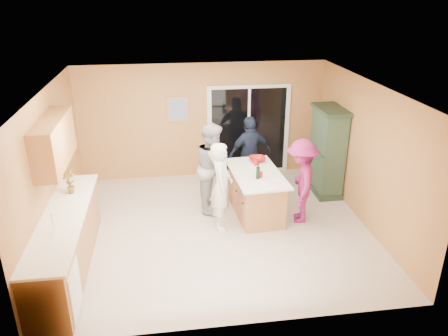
{
  "coord_description": "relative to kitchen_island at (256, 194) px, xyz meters",
  "views": [
    {
      "loc": [
        -0.84,
        -6.93,
        4.15
      ],
      "look_at": [
        0.15,
        0.1,
        1.15
      ],
      "focal_mm": 35.0,
      "sensor_mm": 36.0,
      "label": 1
    }
  ],
  "objects": [
    {
      "name": "woman_navy",
      "position": [
        0.11,
        1.13,
        0.41
      ],
      "size": [
        1.02,
        0.61,
        1.63
      ],
      "primitive_type": "imported",
      "rotation": [
        0.0,
        0.0,
        3.38
      ],
      "color": "#191F37",
      "rests_on": "floor"
    },
    {
      "name": "tumbler_far",
      "position": [
        0.03,
        -0.23,
        0.51
      ],
      "size": [
        0.09,
        0.09,
        0.11
      ],
      "primitive_type": "cylinder",
      "rotation": [
        0.0,
        0.0,
        0.16
      ],
      "color": "#A61412",
      "rests_on": "kitchen_island"
    },
    {
      "name": "woman_magenta",
      "position": [
        0.76,
        -0.37,
        0.39
      ],
      "size": [
        0.84,
        1.15,
        1.6
      ],
      "primitive_type": "imported",
      "rotation": [
        0.0,
        0.0,
        -1.82
      ],
      "color": "#881D4E",
      "rests_on": "floor"
    },
    {
      "name": "wine_bottle",
      "position": [
        -0.03,
        -0.28,
        0.58
      ],
      "size": [
        0.07,
        0.07,
        0.31
      ],
      "rotation": [
        0.0,
        0.0,
        -0.14
      ],
      "color": "black",
      "rests_on": "kitchen_island"
    },
    {
      "name": "ceiling",
      "position": [
        -0.82,
        -0.46,
        2.19
      ],
      "size": [
        5.5,
        5.0,
        0.1
      ],
      "primitive_type": "cube",
      "color": "white",
      "rests_on": "wall_back"
    },
    {
      "name": "wall_back",
      "position": [
        -0.82,
        2.04,
        0.89
      ],
      "size": [
        5.5,
        0.1,
        2.6
      ],
      "primitive_type": "cube",
      "color": "tan",
      "rests_on": "ground"
    },
    {
      "name": "framed_picture",
      "position": [
        -1.37,
        2.01,
        1.19
      ],
      "size": [
        0.46,
        0.04,
        0.56
      ],
      "color": "tan",
      "rests_on": "wall_back"
    },
    {
      "name": "sliding_door",
      "position": [
        0.23,
        2.0,
        0.64
      ],
      "size": [
        1.9,
        0.07,
        2.1
      ],
      "color": "silver",
      "rests_on": "floor"
    },
    {
      "name": "wall_left",
      "position": [
        -3.57,
        -0.46,
        0.89
      ],
      "size": [
        0.1,
        5.0,
        2.6
      ],
      "primitive_type": "cube",
      "color": "tan",
      "rests_on": "ground"
    },
    {
      "name": "serving_bowl",
      "position": [
        0.14,
        0.57,
        0.5
      ],
      "size": [
        0.34,
        0.34,
        0.08
      ],
      "primitive_type": "imported",
      "rotation": [
        0.0,
        0.0,
        -0.02
      ],
      "color": "#A61412",
      "rests_on": "kitchen_island"
    },
    {
      "name": "left_cabinet_run",
      "position": [
        -3.27,
        -1.51,
        0.06
      ],
      "size": [
        0.65,
        3.05,
        1.24
      ],
      "color": "#A86C41",
      "rests_on": "floor"
    },
    {
      "name": "floor",
      "position": [
        -0.82,
        -0.46,
        -0.41
      ],
      "size": [
        5.5,
        5.5,
        0.0
      ],
      "primitive_type": "plane",
      "color": "beige",
      "rests_on": "ground"
    },
    {
      "name": "green_hutch",
      "position": [
        1.67,
        0.76,
        0.5
      ],
      "size": [
        0.53,
        1.01,
        1.86
      ],
      "color": "#223726",
      "rests_on": "floor"
    },
    {
      "name": "woman_white",
      "position": [
        -0.72,
        -0.4,
        0.41
      ],
      "size": [
        0.48,
        0.65,
        1.63
      ],
      "primitive_type": "imported",
      "rotation": [
        0.0,
        0.0,
        1.4
      ],
      "color": "white",
      "rests_on": "floor"
    },
    {
      "name": "tulip_vase",
      "position": [
        -3.27,
        -0.58,
        0.74
      ],
      "size": [
        0.25,
        0.22,
        0.41
      ],
      "primitive_type": "imported",
      "rotation": [
        0.0,
        0.0,
        -0.38
      ],
      "color": "#BD3412",
      "rests_on": "left_cabinet_run"
    },
    {
      "name": "tumbler_near",
      "position": [
        0.06,
        0.36,
        0.52
      ],
      "size": [
        0.1,
        0.1,
        0.12
      ],
      "primitive_type": "cylinder",
      "rotation": [
        0.0,
        0.0,
        -0.24
      ],
      "color": "#A61412",
      "rests_on": "kitchen_island"
    },
    {
      "name": "wall_front",
      "position": [
        -0.82,
        -2.96,
        0.89
      ],
      "size": [
        5.5,
        0.1,
        2.6
      ],
      "primitive_type": "cube",
      "color": "tan",
      "rests_on": "ground"
    },
    {
      "name": "white_plate",
      "position": [
        0.13,
        -0.46,
        0.47
      ],
      "size": [
        0.24,
        0.24,
        0.01
      ],
      "primitive_type": "cylinder",
      "rotation": [
        0.0,
        0.0,
        -0.11
      ],
      "color": "silver",
      "rests_on": "kitchen_island"
    },
    {
      "name": "upper_cabinets",
      "position": [
        -3.39,
        -0.66,
        1.47
      ],
      "size": [
        0.35,
        1.6,
        0.75
      ],
      "primitive_type": "cube",
      "color": "#A86C41",
      "rests_on": "wall_left"
    },
    {
      "name": "kitchen_island",
      "position": [
        0.0,
        0.0,
        0.0
      ],
      "size": [
        1.0,
        1.7,
        0.87
      ],
      "rotation": [
        0.0,
        0.0,
        0.06
      ],
      "color": "#A86C41",
      "rests_on": "floor"
    },
    {
      "name": "woman_grey",
      "position": [
        -0.78,
        0.35,
        0.47
      ],
      "size": [
        0.78,
        0.94,
        1.75
      ],
      "primitive_type": "imported",
      "rotation": [
        0.0,
        0.0,
        1.43
      ],
      "color": "#AAABAD",
      "rests_on": "floor"
    },
    {
      "name": "wall_right",
      "position": [
        1.93,
        -0.46,
        0.89
      ],
      "size": [
        0.1,
        5.0,
        2.6
      ],
      "primitive_type": "cube",
      "color": "tan",
      "rests_on": "ground"
    }
  ]
}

